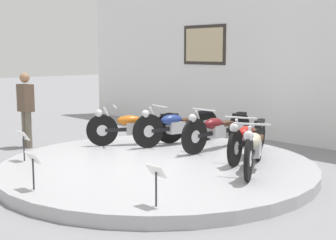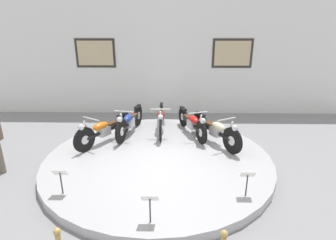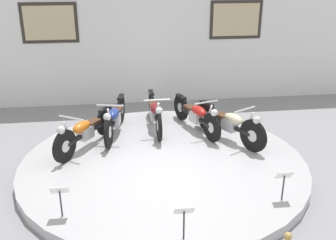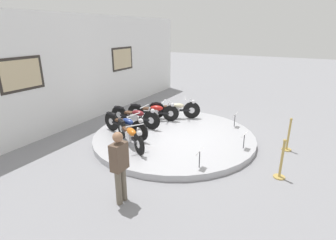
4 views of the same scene
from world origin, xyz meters
The scene contains 11 objects.
ground_plane centered at (0.00, 0.00, 0.00)m, with size 60.00×60.00×0.00m, color gray.
display_platform centered at (0.00, 0.00, 0.09)m, with size 5.24×5.24×0.18m, color #ADADB2.
back_wall centered at (0.00, 3.95, 2.00)m, with size 14.00×0.22×3.99m.
motorcycle_orange centered at (-1.44, 0.70, 0.56)m, with size 1.09×1.70×0.79m.
motorcycle_blue centered at (-0.87, 1.29, 0.57)m, with size 0.57×1.98×0.80m.
motorcycle_maroon centered at (0.00, 1.52, 0.57)m, with size 0.54×2.00×0.80m.
motorcycle_red centered at (0.87, 1.29, 0.55)m, with size 0.73×1.87×0.78m.
motorcycle_cream centered at (1.44, 0.70, 0.57)m, with size 1.01×1.78×0.80m.
info_placard_front_left centered at (-1.65, -1.56, 0.55)m, with size 0.26×0.11×0.51m.
info_placard_front_centre centered at (0.00, -2.27, 0.55)m, with size 0.26×0.11×0.51m.
info_placard_front_right centered at (1.65, -1.56, 0.55)m, with size 0.26×0.11×0.51m.
Camera 2 is at (0.34, -5.56, 3.01)m, focal length 28.00 mm.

